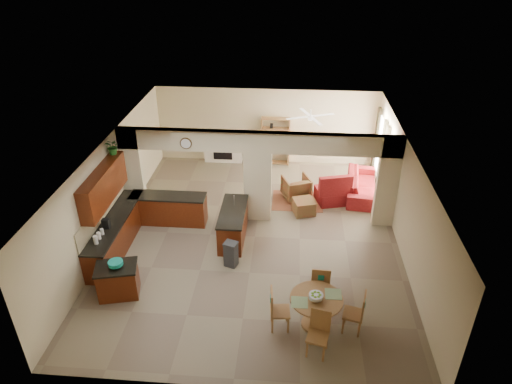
# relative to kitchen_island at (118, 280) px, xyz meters

# --- Properties ---
(floor) EXTENTS (10.00, 10.00, 0.00)m
(floor) POSITION_rel_kitchen_island_xyz_m (3.02, 2.63, -0.42)
(floor) COLOR #7A6D54
(floor) RESTS_ON ground
(ceiling) EXTENTS (10.00, 10.00, 0.00)m
(ceiling) POSITION_rel_kitchen_island_xyz_m (3.02, 2.63, 2.38)
(ceiling) COLOR white
(ceiling) RESTS_ON wall_back
(wall_back) EXTENTS (8.00, 0.00, 8.00)m
(wall_back) POSITION_rel_kitchen_island_xyz_m (3.02, 7.63, 0.98)
(wall_back) COLOR beige
(wall_back) RESTS_ON floor
(wall_front) EXTENTS (8.00, 0.00, 8.00)m
(wall_front) POSITION_rel_kitchen_island_xyz_m (3.02, -2.37, 0.98)
(wall_front) COLOR beige
(wall_front) RESTS_ON floor
(wall_left) EXTENTS (0.00, 10.00, 10.00)m
(wall_left) POSITION_rel_kitchen_island_xyz_m (-0.98, 2.63, 0.98)
(wall_left) COLOR beige
(wall_left) RESTS_ON floor
(wall_right) EXTENTS (0.00, 10.00, 10.00)m
(wall_right) POSITION_rel_kitchen_island_xyz_m (7.02, 2.63, 0.98)
(wall_right) COLOR beige
(wall_right) RESTS_ON floor
(partition_left_pier) EXTENTS (0.60, 0.25, 2.80)m
(partition_left_pier) POSITION_rel_kitchen_island_xyz_m (-0.68, 3.63, 0.98)
(partition_left_pier) COLOR beige
(partition_left_pier) RESTS_ON floor
(partition_center_pier) EXTENTS (0.80, 0.25, 2.20)m
(partition_center_pier) POSITION_rel_kitchen_island_xyz_m (3.02, 3.63, 0.68)
(partition_center_pier) COLOR beige
(partition_center_pier) RESTS_ON floor
(partition_right_pier) EXTENTS (0.60, 0.25, 2.80)m
(partition_right_pier) POSITION_rel_kitchen_island_xyz_m (6.72, 3.63, 0.98)
(partition_right_pier) COLOR beige
(partition_right_pier) RESTS_ON floor
(partition_header) EXTENTS (8.00, 0.25, 0.60)m
(partition_header) POSITION_rel_kitchen_island_xyz_m (3.02, 3.63, 2.08)
(partition_header) COLOR beige
(partition_header) RESTS_ON partition_center_pier
(kitchen_counter) EXTENTS (2.52, 3.29, 1.48)m
(kitchen_counter) POSITION_rel_kitchen_island_xyz_m (-0.24, 2.38, 0.05)
(kitchen_counter) COLOR #421107
(kitchen_counter) RESTS_ON floor
(upper_cabinets) EXTENTS (0.35, 2.40, 0.90)m
(upper_cabinets) POSITION_rel_kitchen_island_xyz_m (-0.80, 1.83, 1.50)
(upper_cabinets) COLOR #421107
(upper_cabinets) RESTS_ON wall_left
(peninsula) EXTENTS (0.70, 1.85, 0.91)m
(peninsula) POSITION_rel_kitchen_island_xyz_m (2.42, 2.52, 0.04)
(peninsula) COLOR #421107
(peninsula) RESTS_ON floor
(wall_clock) EXTENTS (0.34, 0.03, 0.34)m
(wall_clock) POSITION_rel_kitchen_island_xyz_m (1.02, 3.48, 2.03)
(wall_clock) COLOR #533A1B
(wall_clock) RESTS_ON partition_header
(rug) EXTENTS (1.60, 1.30, 0.01)m
(rug) POSITION_rel_kitchen_island_xyz_m (4.22, 4.73, -0.41)
(rug) COLOR #935435
(rug) RESTS_ON floor
(fireplace) EXTENTS (1.60, 0.35, 1.20)m
(fireplace) POSITION_rel_kitchen_island_xyz_m (1.42, 7.46, 0.20)
(fireplace) COLOR white
(fireplace) RESTS_ON floor
(shelving_unit) EXTENTS (1.00, 0.32, 1.80)m
(shelving_unit) POSITION_rel_kitchen_island_xyz_m (3.37, 7.45, 0.48)
(shelving_unit) COLOR brown
(shelving_unit) RESTS_ON floor
(window_a) EXTENTS (0.02, 0.90, 1.90)m
(window_a) POSITION_rel_kitchen_island_xyz_m (6.99, 4.93, 0.78)
(window_a) COLOR white
(window_a) RESTS_ON wall_right
(window_b) EXTENTS (0.02, 0.90, 1.90)m
(window_b) POSITION_rel_kitchen_island_xyz_m (6.99, 6.63, 0.78)
(window_b) COLOR white
(window_b) RESTS_ON wall_right
(glazed_door) EXTENTS (0.02, 0.70, 2.10)m
(glazed_door) POSITION_rel_kitchen_island_xyz_m (6.99, 5.78, 0.63)
(glazed_door) COLOR white
(glazed_door) RESTS_ON wall_right
(drape_a_left) EXTENTS (0.10, 0.28, 2.30)m
(drape_a_left) POSITION_rel_kitchen_island_xyz_m (6.95, 4.33, 0.78)
(drape_a_left) COLOR #391C16
(drape_a_left) RESTS_ON wall_right
(drape_a_right) EXTENTS (0.10, 0.28, 2.30)m
(drape_a_right) POSITION_rel_kitchen_island_xyz_m (6.95, 5.53, 0.78)
(drape_a_right) COLOR #391C16
(drape_a_right) RESTS_ON wall_right
(drape_b_left) EXTENTS (0.10, 0.28, 2.30)m
(drape_b_left) POSITION_rel_kitchen_island_xyz_m (6.95, 6.03, 0.78)
(drape_b_left) COLOR #391C16
(drape_b_left) RESTS_ON wall_right
(drape_b_right) EXTENTS (0.10, 0.28, 2.30)m
(drape_b_right) POSITION_rel_kitchen_island_xyz_m (6.95, 7.23, 0.78)
(drape_b_right) COLOR #391C16
(drape_b_right) RESTS_ON wall_right
(ceiling_fan) EXTENTS (1.00, 1.00, 0.10)m
(ceiling_fan) POSITION_rel_kitchen_island_xyz_m (4.52, 5.63, 2.14)
(ceiling_fan) COLOR white
(ceiling_fan) RESTS_ON ceiling
(kitchen_island) EXTENTS (1.08, 0.88, 0.83)m
(kitchen_island) POSITION_rel_kitchen_island_xyz_m (0.00, 0.00, 0.00)
(kitchen_island) COLOR #421107
(kitchen_island) RESTS_ON floor
(teal_bowl) EXTENTS (0.34, 0.34, 0.16)m
(teal_bowl) POSITION_rel_kitchen_island_xyz_m (0.03, -0.01, 0.49)
(teal_bowl) COLOR #15917E
(teal_bowl) RESTS_ON kitchen_island
(trash_can) EXTENTS (0.38, 0.35, 0.65)m
(trash_can) POSITION_rel_kitchen_island_xyz_m (2.52, 1.31, -0.09)
(trash_can) COLOR #2B2C2E
(trash_can) RESTS_ON floor
(dining_table) EXTENTS (1.14, 1.14, 0.78)m
(dining_table) POSITION_rel_kitchen_island_xyz_m (4.62, -0.62, 0.10)
(dining_table) COLOR brown
(dining_table) RESTS_ON floor
(fruit_bowl) EXTENTS (0.31, 0.31, 0.16)m
(fruit_bowl) POSITION_rel_kitchen_island_xyz_m (4.60, -0.67, 0.45)
(fruit_bowl) COLOR #63A323
(fruit_bowl) RESTS_ON dining_table
(sofa) EXTENTS (2.44, 1.18, 0.68)m
(sofa) POSITION_rel_kitchen_island_xyz_m (6.32, 5.38, -0.07)
(sofa) COLOR maroon
(sofa) RESTS_ON floor
(chaise) EXTENTS (1.25, 1.11, 0.42)m
(chaise) POSITION_rel_kitchen_island_xyz_m (5.37, 4.84, -0.21)
(chaise) COLOR maroon
(chaise) RESTS_ON floor
(armchair) EXTENTS (1.05, 1.06, 0.75)m
(armchair) POSITION_rel_kitchen_island_xyz_m (4.17, 4.94, -0.04)
(armchair) COLOR maroon
(armchair) RESTS_ON floor
(ottoman) EXTENTS (0.77, 0.77, 0.45)m
(ottoman) POSITION_rel_kitchen_island_xyz_m (4.42, 4.03, -0.19)
(ottoman) COLOR maroon
(ottoman) RESTS_ON floor
(plant) EXTENTS (0.46, 0.42, 0.43)m
(plant) POSITION_rel_kitchen_island_xyz_m (-0.80, 2.80, 2.17)
(plant) COLOR #1A5216
(plant) RESTS_ON upper_cabinets
(chair_north) EXTENTS (0.44, 0.44, 1.02)m
(chair_north) POSITION_rel_kitchen_island_xyz_m (4.74, 0.13, 0.14)
(chair_north) COLOR brown
(chair_north) RESTS_ON floor
(chair_east) EXTENTS (0.51, 0.51, 1.02)m
(chair_east) POSITION_rel_kitchen_island_xyz_m (5.50, -0.71, 0.14)
(chair_east) COLOR brown
(chair_east) RESTS_ON floor
(chair_south) EXTENTS (0.51, 0.51, 1.02)m
(chair_south) POSITION_rel_kitchen_island_xyz_m (4.66, -1.31, 0.14)
(chair_south) COLOR brown
(chair_south) RESTS_ON floor
(chair_west) EXTENTS (0.46, 0.46, 1.02)m
(chair_west) POSITION_rel_kitchen_island_xyz_m (3.77, -0.75, 0.14)
(chair_west) COLOR brown
(chair_west) RESTS_ON floor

